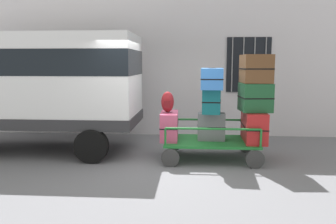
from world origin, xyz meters
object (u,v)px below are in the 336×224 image
at_px(suitcase_center_bottom, 254,126).
at_px(backpack, 168,102).
at_px(suitcase_midleft_top, 212,79).
at_px(suitcase_center_middle, 255,97).
at_px(suitcase_center_top, 256,69).
at_px(van, 42,80).
at_px(suitcase_midleft_bottom, 211,127).
at_px(suitcase_midleft_middle, 212,101).
at_px(luggage_cart, 211,143).
at_px(suitcase_left_bottom, 169,126).

height_order(suitcase_center_bottom, backpack, backpack).
bearing_deg(suitcase_midleft_top, suitcase_center_middle, -0.08).
bearing_deg(suitcase_center_top, suitcase_center_bottom, 90.00).
xyz_separation_m(van, suitcase_center_top, (4.77, -0.46, 0.28)).
height_order(suitcase_midleft_bottom, suitcase_midleft_middle, suitcase_midleft_middle).
height_order(luggage_cart, backpack, backpack).
bearing_deg(suitcase_center_top, luggage_cart, -179.41).
distance_m(van, suitcase_midleft_bottom, 4.02).
xyz_separation_m(suitcase_center_bottom, backpack, (-1.83, -0.02, 0.50)).
height_order(luggage_cart, suitcase_midleft_top, suitcase_midleft_top).
xyz_separation_m(suitcase_midleft_middle, suitcase_midleft_top, (0.00, -0.01, 0.47)).
distance_m(suitcase_left_bottom, suitcase_midleft_middle, 1.05).
bearing_deg(van, suitcase_midleft_bottom, -6.45).
bearing_deg(suitcase_midleft_top, luggage_cart, 90.00).
bearing_deg(suitcase_center_top, suitcase_center_middle, -90.00).
bearing_deg(suitcase_midleft_top, van, 172.86).
height_order(suitcase_left_bottom, suitcase_center_middle, suitcase_center_middle).
relative_size(luggage_cart, suitcase_center_top, 2.86).
distance_m(suitcase_midleft_middle, suitcase_center_bottom, 1.04).
xyz_separation_m(suitcase_center_top, backpack, (-1.83, -0.01, -0.70)).
distance_m(suitcase_midleft_bottom, suitcase_midleft_middle, 0.55).
bearing_deg(suitcase_midleft_top, suitcase_left_bottom, 176.39).
bearing_deg(suitcase_center_top, van, 174.53).
bearing_deg(backpack, suitcase_left_bottom, 46.11).
relative_size(suitcase_center_middle, backpack, 1.57).
relative_size(van, suitcase_left_bottom, 5.21).
bearing_deg(suitcase_midleft_top, suitcase_center_top, 1.85).
relative_size(suitcase_midleft_bottom, suitcase_center_top, 0.84).
bearing_deg(suitcase_midleft_top, backpack, 178.88).
xyz_separation_m(suitcase_midleft_bottom, suitcase_center_middle, (0.90, -0.05, 0.64)).
relative_size(suitcase_midleft_top, suitcase_center_bottom, 0.82).
relative_size(suitcase_left_bottom, suitcase_center_middle, 1.23).
bearing_deg(suitcase_midleft_middle, van, 173.03).
height_order(luggage_cart, suitcase_midleft_bottom, suitcase_midleft_bottom).
distance_m(van, suitcase_midleft_middle, 3.93).
relative_size(suitcase_midleft_top, suitcase_center_top, 1.25).
relative_size(van, backpack, 10.06).
bearing_deg(suitcase_center_bottom, suitcase_left_bottom, 179.39).
bearing_deg(suitcase_center_middle, suitcase_midleft_middle, 179.18).
distance_m(suitcase_center_middle, backpack, 1.83).
bearing_deg(backpack, suitcase_midleft_top, -1.12).
xyz_separation_m(suitcase_left_bottom, backpack, (-0.04, -0.04, 0.52)).
height_order(van, luggage_cart, van).
distance_m(suitcase_midleft_bottom, suitcase_center_top, 1.52).
bearing_deg(suitcase_left_bottom, suitcase_center_top, -0.88).
bearing_deg(suitcase_center_top, suitcase_midleft_bottom, 178.81).
relative_size(suitcase_midleft_bottom, backpack, 1.34).
height_order(suitcase_left_bottom, backpack, backpack).
xyz_separation_m(suitcase_midleft_top, suitcase_center_bottom, (0.90, 0.04, -1.00)).
relative_size(luggage_cart, suitcase_midleft_bottom, 3.43).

